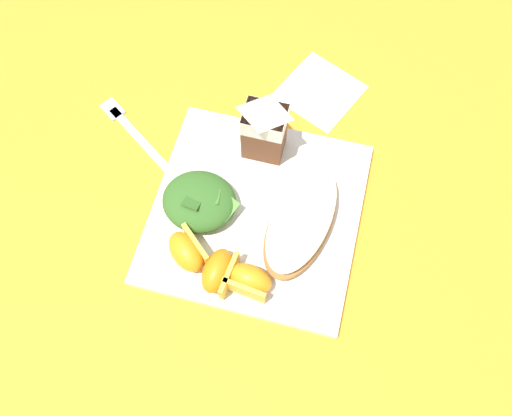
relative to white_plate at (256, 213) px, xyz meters
name	(u,v)px	position (x,y,z in m)	size (l,w,h in m)	color
ground	(256,215)	(0.00, 0.00, -0.01)	(3.00, 3.00, 0.00)	orange
white_plate	(256,213)	(0.00, 0.00, 0.00)	(0.28, 0.28, 0.02)	white
cheesy_pizza_bread	(301,221)	(0.06, -0.01, 0.03)	(0.11, 0.18, 0.04)	#A87038
green_salad_pile	(199,201)	(-0.07, -0.01, 0.03)	(0.11, 0.09, 0.05)	#336023
milk_carton	(265,126)	(-0.01, 0.10, 0.07)	(0.06, 0.05, 0.11)	brown
orange_wedge_front	(187,251)	(-0.07, -0.08, 0.03)	(0.07, 0.07, 0.04)	orange
orange_wedge_middle	(219,271)	(-0.02, -0.10, 0.03)	(0.04, 0.06, 0.04)	orange
orange_wedge_rear	(248,280)	(0.02, -0.10, 0.03)	(0.06, 0.04, 0.04)	orange
paper_napkin	(320,91)	(0.04, 0.23, -0.01)	(0.11, 0.11, 0.00)	white
metal_fork	(135,134)	(-0.21, 0.08, -0.01)	(0.17, 0.12, 0.01)	silver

